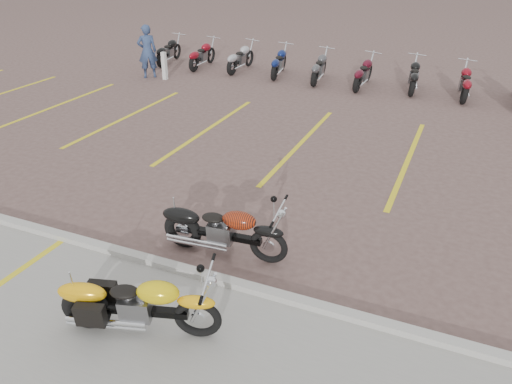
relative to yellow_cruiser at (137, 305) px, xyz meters
The scene contains 8 objects.
ground 3.40m from the yellow_cruiser, 94.37° to the left, with size 100.00×100.00×0.00m, color #745853.
curb 1.44m from the yellow_cruiser, 100.68° to the left, with size 60.00×0.18×0.12m, color #ADAAA3.
parking_stripes 7.38m from the yellow_cruiser, 92.00° to the left, with size 38.00×5.50×0.01m, color yellow, non-canonical shape.
yellow_cruiser is the anchor object (origin of this frame).
flame_cruiser 2.10m from the yellow_cruiser, 85.14° to the left, with size 2.18×0.37×0.90m.
person_a 13.86m from the yellow_cruiser, 123.82° to the left, with size 0.70×0.46×1.93m, color navy.
bollard 13.45m from the yellow_cruiser, 121.35° to the left, with size 0.15×0.15×1.00m, color silver.
bg_bike_row 13.77m from the yellow_cruiser, 79.84° to the left, with size 22.23×2.04×1.10m.
Camera 1 is at (3.75, -7.45, 4.76)m, focal length 35.00 mm.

